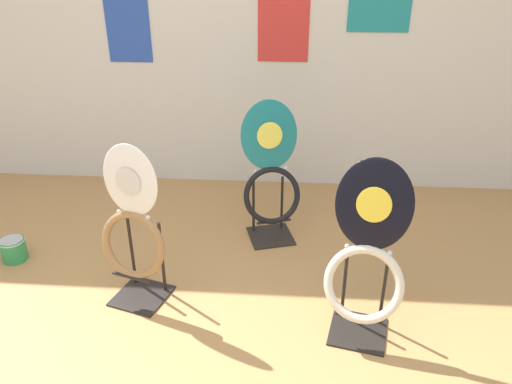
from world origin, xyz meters
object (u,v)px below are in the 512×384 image
Objects in this scene: toilet_seat_display_white_plain at (133,229)px; paint_can at (13,249)px; toilet_seat_display_jazz_black at (366,262)px; toilet_seat_display_teal_sax at (271,176)px.

paint_can is at bearing 161.10° from toilet_seat_display_white_plain.
toilet_seat_display_teal_sax is at bearing 119.77° from toilet_seat_display_jazz_black.
toilet_seat_display_white_plain is 1.20m from toilet_seat_display_jazz_black.
toilet_seat_display_white_plain reaches higher than paint_can.
toilet_seat_display_jazz_black is 5.74× the size of paint_can.
toilet_seat_display_white_plain is at bearing 171.78° from toilet_seat_display_jazz_black.
toilet_seat_display_jazz_black is (1.18, -0.17, -0.03)m from toilet_seat_display_white_plain.
toilet_seat_display_white_plain is (-0.69, -0.70, 0.00)m from toilet_seat_display_teal_sax.
paint_can is (-2.07, 0.48, -0.34)m from toilet_seat_display_jazz_black.
toilet_seat_display_teal_sax is 5.85× the size of paint_can.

